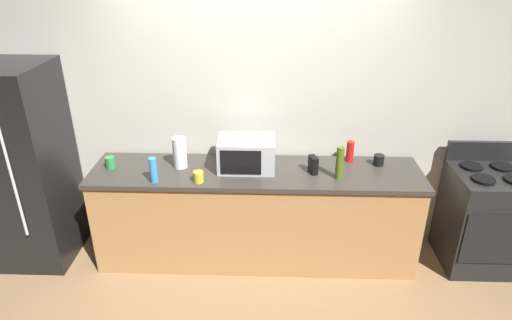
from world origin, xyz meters
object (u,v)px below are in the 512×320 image
Objects in this scene: stove_range at (481,218)px; bottle_hot_sauce at (350,151)px; bottle_olive_oil at (340,163)px; mug_yellow at (198,177)px; mug_black at (379,160)px; refrigerator at (21,167)px; mug_green at (110,162)px; bottle_spray_cleaner at (153,170)px; microwave at (247,154)px; cordless_phone at (313,165)px; paper_towel_roll at (180,153)px.

bottle_hot_sauce reaches higher than stove_range.
bottle_olive_oil is 1.15m from mug_yellow.
bottle_hot_sauce reaches higher than mug_black.
refrigerator reaches higher than mug_green.
mug_yellow is at bearing -174.98° from bottle_olive_oil.
bottle_olive_oil is 3.09× the size of mug_yellow.
bottle_hot_sauce is (1.65, 0.45, -0.01)m from bottle_spray_cleaner.
bottle_spray_cleaner is (-0.74, -0.28, -0.03)m from microwave.
mug_yellow is (-0.38, -0.27, -0.09)m from microwave.
microwave reaches higher than mug_yellow.
mug_green is (-3.26, 0.01, 0.49)m from stove_range.
refrigerator reaches higher than microwave.
stove_range is 2.88m from bottle_spray_cleaner.
stove_range is 3.30m from mug_green.
bottle_hot_sauce is at bearing 15.24° from bottle_spray_cleaner.
microwave is at bearing -169.38° from bottle_hot_sauce.
bottle_hot_sauce is 0.26m from mug_black.
microwave is at bearing 35.06° from mug_yellow.
stove_range is 1.60m from cordless_phone.
paper_towel_roll is at bearing 178.92° from stove_range.
paper_towel_roll reaches higher than stove_range.
refrigerator is at bearing -178.60° from microwave.
stove_range is 3.83× the size of bottle_olive_oil.
bottle_olive_oil is at bearing -7.09° from paper_towel_roll.
cordless_phone is at bearing 11.65° from mug_yellow.
bottle_olive_oil is 0.47m from mug_black.
microwave is (1.97, 0.05, 0.13)m from refrigerator.
cordless_phone reaches higher than mug_black.
bottle_spray_cleaner is 1.71m from bottle_hot_sauce.
bottle_olive_oil reaches higher than mug_green.
microwave is at bearing -175.18° from mug_black.
microwave is 5.13× the size of mug_black.
cordless_phone is 1.32m from bottle_spray_cleaner.
bottle_olive_oil is at bearing -3.74° from mug_green.
bottle_hot_sauce is at bearing 169.46° from stove_range.
bottle_olive_oil is (1.51, 0.11, 0.03)m from bottle_spray_cleaner.
microwave reaches higher than bottle_hot_sauce.
mug_yellow is at bearing -53.59° from paper_towel_roll.
stove_range is 11.54× the size of mug_black.
paper_towel_roll is 2.96× the size of mug_yellow.
bottle_hot_sauce is at bearing 163.28° from mug_black.
stove_range is 2.25× the size of microwave.
paper_towel_roll is at bearing 172.91° from bottle_olive_oil.
mug_green is at bearing -178.18° from microwave.
paper_towel_roll is 2.88× the size of mug_black.
paper_towel_roll is 0.96× the size of bottle_olive_oil.
stove_range is 2.72m from paper_towel_roll.
cordless_phone is (1.14, -0.07, -0.06)m from paper_towel_roll.
bottle_hot_sauce reaches higher than mug_yellow.
refrigerator is at bearing -179.23° from mug_green.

